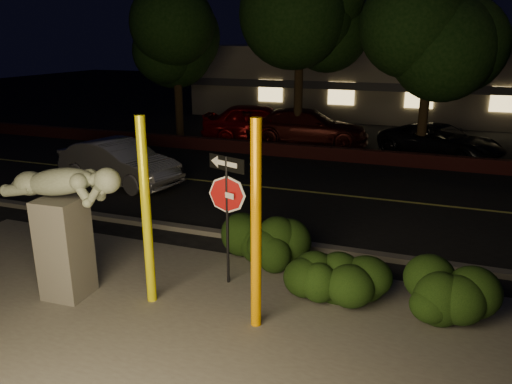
% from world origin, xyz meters
% --- Properties ---
extents(ground, '(90.00, 90.00, 0.00)m').
position_xyz_m(ground, '(0.00, 10.00, 0.00)').
color(ground, black).
rests_on(ground, ground).
extents(patio, '(14.00, 6.00, 0.02)m').
position_xyz_m(patio, '(0.00, -1.00, 0.01)').
color(patio, '#4C4944').
rests_on(patio, ground).
extents(road, '(80.00, 8.00, 0.01)m').
position_xyz_m(road, '(0.00, 7.00, 0.01)').
color(road, black).
rests_on(road, ground).
extents(lane_marking, '(80.00, 0.12, 0.00)m').
position_xyz_m(lane_marking, '(0.00, 7.00, 0.02)').
color(lane_marking, '#ACAA44').
rests_on(lane_marking, road).
extents(curb, '(80.00, 0.25, 0.12)m').
position_xyz_m(curb, '(0.00, 2.90, 0.06)').
color(curb, '#4C4944').
rests_on(curb, ground).
extents(brick_wall, '(40.00, 0.35, 0.50)m').
position_xyz_m(brick_wall, '(0.00, 11.30, 0.25)').
color(brick_wall, '#451616').
rests_on(brick_wall, ground).
extents(parking_lot, '(40.00, 12.00, 0.01)m').
position_xyz_m(parking_lot, '(0.00, 17.00, 0.01)').
color(parking_lot, black).
rests_on(parking_lot, ground).
extents(building, '(22.00, 10.20, 4.00)m').
position_xyz_m(building, '(0.00, 24.99, 2.00)').
color(building, '#6C6556').
rests_on(building, ground).
extents(tree_far_a, '(4.60, 4.60, 7.43)m').
position_xyz_m(tree_far_a, '(-8.00, 13.00, 5.34)').
color(tree_far_a, black).
rests_on(tree_far_a, ground).
extents(tree_far_c, '(4.80, 4.80, 7.84)m').
position_xyz_m(tree_far_c, '(2.50, 12.80, 5.66)').
color(tree_far_c, black).
rests_on(tree_far_c, ground).
extents(yellow_pole_left, '(0.16, 0.16, 3.28)m').
position_xyz_m(yellow_pole_left, '(-1.34, -0.27, 1.64)').
color(yellow_pole_left, yellow).
rests_on(yellow_pole_left, ground).
extents(yellow_pole_right, '(0.17, 0.17, 3.36)m').
position_xyz_m(yellow_pole_right, '(0.65, -0.36, 1.68)').
color(yellow_pole_right, '#FFA100').
rests_on(yellow_pole_right, ground).
extents(signpost, '(0.79, 0.31, 2.46)m').
position_xyz_m(signpost, '(-0.34, 0.81, 1.75)').
color(signpost, black).
rests_on(signpost, ground).
extents(sculpture, '(2.29, 0.74, 2.45)m').
position_xyz_m(sculpture, '(-2.79, -0.61, 1.51)').
color(sculpture, '#4C4944').
rests_on(sculpture, ground).
extents(hedge_center, '(2.07, 0.98, 1.08)m').
position_xyz_m(hedge_center, '(-0.11, 1.75, 0.54)').
color(hedge_center, black).
rests_on(hedge_center, ground).
extents(hedge_right, '(1.95, 1.48, 1.14)m').
position_xyz_m(hedge_right, '(1.64, 0.87, 0.57)').
color(hedge_right, black).
rests_on(hedge_right, ground).
extents(hedge_far_right, '(1.54, 1.07, 1.00)m').
position_xyz_m(hedge_far_right, '(3.63, 0.79, 0.50)').
color(hedge_far_right, black).
rests_on(hedge_far_right, ground).
extents(silver_sedan, '(4.43, 2.36, 1.39)m').
position_xyz_m(silver_sedan, '(-6.21, 5.79, 0.69)').
color(silver_sedan, '#BDBCC1').
rests_on(silver_sedan, ground).
extents(parked_car_red, '(5.34, 3.06, 1.71)m').
position_xyz_m(parked_car_red, '(-4.35, 13.62, 0.86)').
color(parked_car_red, maroon).
rests_on(parked_car_red, ground).
extents(parked_car_darkred, '(5.49, 2.77, 1.53)m').
position_xyz_m(parked_car_darkred, '(-2.25, 13.77, 0.76)').
color(parked_car_darkred, '#380D0A').
rests_on(parked_car_darkred, ground).
extents(parked_car_dark, '(5.11, 3.98, 1.29)m').
position_xyz_m(parked_car_dark, '(3.21, 13.11, 0.65)').
color(parked_car_dark, black).
rests_on(parked_car_dark, ground).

